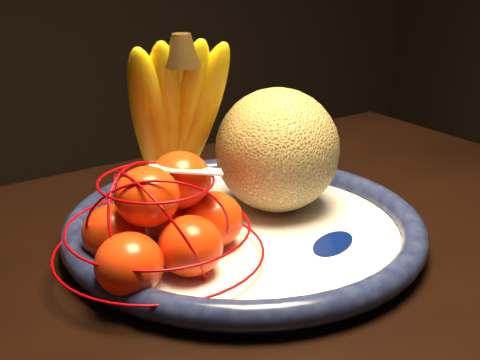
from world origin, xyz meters
name	(u,v)px	position (x,y,z in m)	size (l,w,h in m)	color
fruit_bowl	(244,228)	(0.05, 0.13, 0.71)	(0.40, 0.40, 0.03)	white
cantaloupe	(277,150)	(0.11, 0.17, 0.78)	(0.15, 0.15, 0.15)	olive
banana_bunch	(174,116)	(0.01, 0.21, 0.82)	(0.15, 0.14, 0.23)	yellow
mandarin_bag	(162,223)	(-0.05, 0.10, 0.75)	(0.27, 0.27, 0.13)	#FF3E15
price_tag	(186,170)	(-0.03, 0.10, 0.80)	(0.07, 0.03, 0.00)	white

